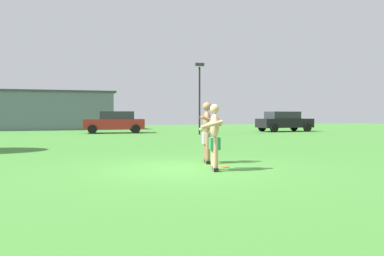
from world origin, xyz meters
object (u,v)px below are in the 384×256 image
Objects in this scene: car_black_mid_lot at (284,121)px; lamp_post at (200,90)px; player_in_green at (214,136)px; car_red_far_end at (115,122)px; player_near at (207,131)px; frisbee at (224,167)px.

lamp_post reaches higher than car_black_mid_lot.
car_red_far_end is at bearing 89.94° from player_in_green.
player_in_green is at bearing -103.34° from player_near.
player_in_green is at bearing -107.68° from lamp_post.
car_black_mid_lot and car_red_far_end have the same top height.
player_in_green is at bearing -133.42° from frisbee.
lamp_post is at bearing 71.90° from player_near.
lamp_post reaches higher than player_in_green.
frisbee is 19.80m from car_red_far_end.
car_black_mid_lot is at bearing 55.26° from frisbee.
player_near is 21.45m from car_black_mid_lot.
frisbee is at bearing -106.69° from lamp_post.
frisbee is 0.06× the size of car_black_mid_lot.
frisbee is at bearing -124.74° from car_black_mid_lot.
frisbee is (0.46, 0.48, -0.84)m from player_in_green.
lamp_post is (4.75, 15.85, 3.01)m from frisbee.
player_in_green is 20.26m from car_red_far_end.
frisbee is 0.06× the size of car_red_far_end.
player_near is 0.39× the size of car_black_mid_lot.
frisbee is 0.05× the size of lamp_post.
car_black_mid_lot is 8.52m from lamp_post.
car_red_far_end is at bearing 91.26° from frisbee.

